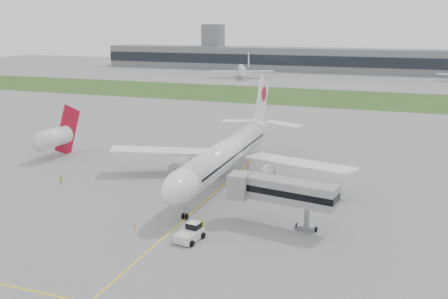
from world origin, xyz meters
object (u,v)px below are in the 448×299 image
(pushback_tug, at_px, (191,233))
(ground_crew_near, at_px, (203,225))
(jet_bridge, at_px, (279,191))
(airliner, at_px, (228,152))
(neighbor_aircraft, at_px, (55,137))

(pushback_tug, relative_size, ground_crew_near, 2.42)
(jet_bridge, distance_m, ground_crew_near, 11.99)
(airliner, bearing_deg, ground_crew_near, -79.49)
(jet_bridge, bearing_deg, neighbor_aircraft, 169.39)
(ground_crew_near, height_order, neighbor_aircraft, neighbor_aircraft)
(jet_bridge, relative_size, ground_crew_near, 8.37)
(pushback_tug, distance_m, ground_crew_near, 3.31)
(airliner, distance_m, ground_crew_near, 24.02)
(ground_crew_near, relative_size, neighbor_aircraft, 0.13)
(airliner, relative_size, neighbor_aircraft, 3.73)
(jet_bridge, xyz_separation_m, ground_crew_near, (-9.67, -5.48, -4.50))
(jet_bridge, distance_m, neighbor_aircraft, 59.04)
(airliner, relative_size, ground_crew_near, 27.89)
(pushback_tug, xyz_separation_m, ground_crew_near, (0.47, 3.27, -0.06))
(ground_crew_near, bearing_deg, airliner, -82.79)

